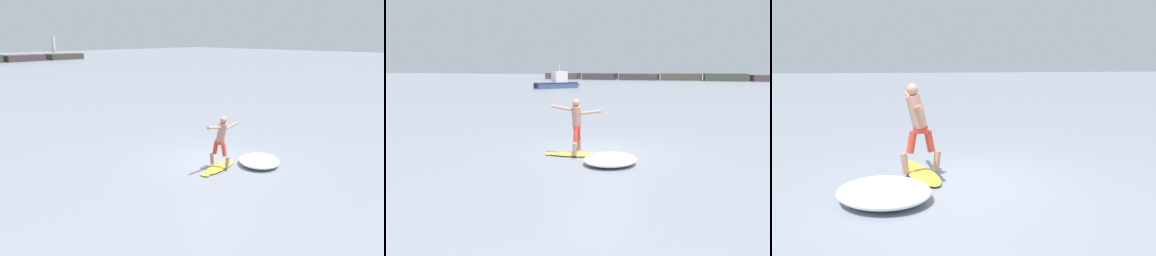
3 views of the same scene
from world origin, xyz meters
The scene contains 6 objects.
ground_plane centered at (0.00, 0.00, 0.00)m, with size 200.00×200.00×0.00m, color gray.
rock_jetty_breakwater centered at (0.75, 62.00, 0.63)m, with size 53.84×4.80×4.44m.
surfboard centered at (-0.52, -0.63, 0.05)m, with size 2.00×0.88×0.23m.
surfer centered at (-0.48, -0.68, 1.14)m, with size 1.66×0.85×1.79m.
fishing_boat_near_jetty centered at (-13.22, 32.85, 0.67)m, with size 5.23×5.44×3.01m.
wave_foam_at_tail centered at (0.79, -1.40, 0.16)m, with size 2.19×2.18×0.32m.
Camera 2 is at (3.00, -12.01, 2.94)m, focal length 35.00 mm.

